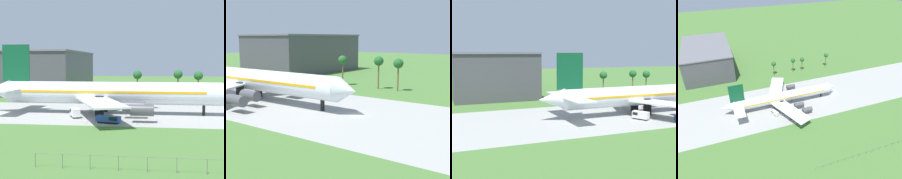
% 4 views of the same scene
% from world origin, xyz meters
% --- Properties ---
extents(jet_airliner, '(76.32, 55.92, 20.59)m').
position_xyz_m(jet_airliner, '(-37.53, -1.69, 6.15)').
color(jet_airliner, silver).
rests_on(jet_airliner, ground_plane).
extents(baggage_tug, '(6.56, 3.74, 1.85)m').
position_xyz_m(baggage_tug, '(-34.71, -17.81, 1.02)').
color(baggage_tug, black).
rests_on(baggage_tug, ground_plane).
extents(catering_van, '(3.93, 5.42, 2.57)m').
position_xyz_m(catering_van, '(-45.45, -9.84, 1.38)').
color(catering_van, black).
rests_on(catering_van, ground_plane).
extents(terminal_building, '(36.72, 61.20, 20.87)m').
position_xyz_m(terminal_building, '(-79.43, 68.91, 10.45)').
color(terminal_building, '#47474C').
rests_on(terminal_building, ground_plane).
extents(palm_tree_row, '(49.87, 3.60, 12.37)m').
position_xyz_m(palm_tree_row, '(-9.53, 38.61, 10.00)').
color(palm_tree_row, brown).
rests_on(palm_tree_row, ground_plane).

